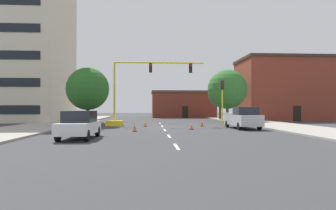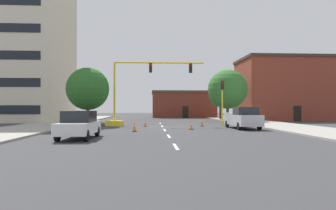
# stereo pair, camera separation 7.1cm
# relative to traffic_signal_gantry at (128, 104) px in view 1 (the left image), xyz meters

# --- Properties ---
(ground_plane) EXTENTS (160.00, 160.00, 0.00)m
(ground_plane) POSITION_rel_traffic_signal_gantry_xyz_m (3.60, -3.23, -2.33)
(ground_plane) COLOR #38383A
(sidewalk_left) EXTENTS (6.00, 56.00, 0.14)m
(sidewalk_left) POSITION_rel_traffic_signal_gantry_xyz_m (-8.57, 4.77, -2.26)
(sidewalk_left) COLOR #9E998E
(sidewalk_left) RESTS_ON ground_plane
(sidewalk_right) EXTENTS (6.00, 56.00, 0.14)m
(sidewalk_right) POSITION_rel_traffic_signal_gantry_xyz_m (15.77, 4.77, -2.26)
(sidewalk_right) COLOR #9E998E
(sidewalk_right) RESTS_ON ground_plane
(lane_stripe_seg_0) EXTENTS (0.16, 2.40, 0.01)m
(lane_stripe_seg_0) POSITION_rel_traffic_signal_gantry_xyz_m (3.60, -17.23, -2.32)
(lane_stripe_seg_0) COLOR silver
(lane_stripe_seg_0) RESTS_ON ground_plane
(lane_stripe_seg_1) EXTENTS (0.16, 2.40, 0.01)m
(lane_stripe_seg_1) POSITION_rel_traffic_signal_gantry_xyz_m (3.60, -11.73, -2.32)
(lane_stripe_seg_1) COLOR silver
(lane_stripe_seg_1) RESTS_ON ground_plane
(lane_stripe_seg_2) EXTENTS (0.16, 2.40, 0.01)m
(lane_stripe_seg_2) POSITION_rel_traffic_signal_gantry_xyz_m (3.60, -6.23, -2.32)
(lane_stripe_seg_2) COLOR silver
(lane_stripe_seg_2) RESTS_ON ground_plane
(lane_stripe_seg_3) EXTENTS (0.16, 2.40, 0.01)m
(lane_stripe_seg_3) POSITION_rel_traffic_signal_gantry_xyz_m (3.60, -0.73, -2.32)
(lane_stripe_seg_3) COLOR silver
(lane_stripe_seg_3) RESTS_ON ground_plane
(lane_stripe_seg_4) EXTENTS (0.16, 2.40, 0.01)m
(lane_stripe_seg_4) POSITION_rel_traffic_signal_gantry_xyz_m (3.60, 4.77, -2.32)
(lane_stripe_seg_4) COLOR silver
(lane_stripe_seg_4) RESTS_ON ground_plane
(building_tall_left) EXTENTS (12.90, 14.09, 23.74)m
(building_tall_left) POSITION_rel_traffic_signal_gantry_xyz_m (-16.22, 12.51, 9.55)
(building_tall_left) COLOR beige
(building_tall_left) RESTS_ON ground_plane
(building_brick_center) EXTENTS (12.40, 8.75, 5.15)m
(building_brick_center) POSITION_rel_traffic_signal_gantry_xyz_m (8.95, 27.74, 0.26)
(building_brick_center) COLOR brown
(building_brick_center) RESTS_ON ground_plane
(building_row_right) EXTENTS (13.43, 9.02, 9.56)m
(building_row_right) POSITION_rel_traffic_signal_gantry_xyz_m (23.09, 13.36, 2.47)
(building_row_right) COLOR brown
(building_row_right) RESTS_ON ground_plane
(traffic_signal_gantry) EXTENTS (10.46, 1.20, 6.83)m
(traffic_signal_gantry) POSITION_rel_traffic_signal_gantry_xyz_m (0.00, 0.00, 0.00)
(traffic_signal_gantry) COLOR yellow
(traffic_signal_gantry) RESTS_ON ground_plane
(traffic_light_pole_right) EXTENTS (0.32, 0.47, 4.80)m
(traffic_light_pole_right) POSITION_rel_traffic_signal_gantry_xyz_m (10.02, -0.61, 1.20)
(traffic_light_pole_right) COLOR yellow
(traffic_light_pole_right) RESTS_ON ground_plane
(tree_right_far) EXTENTS (3.67, 3.67, 5.69)m
(tree_right_far) POSITION_rel_traffic_signal_gantry_xyz_m (13.64, 15.51, 1.52)
(tree_right_far) COLOR brown
(tree_right_far) RESTS_ON ground_plane
(tree_left_near) EXTENTS (4.49, 4.49, 6.17)m
(tree_left_near) POSITION_rel_traffic_signal_gantry_xyz_m (-4.22, 0.05, 1.59)
(tree_left_near) COLOR brown
(tree_left_near) RESTS_ON ground_plane
(tree_right_mid) EXTENTS (5.43, 5.43, 7.19)m
(tree_right_mid) POSITION_rel_traffic_signal_gantry_xyz_m (13.01, 8.64, 2.14)
(tree_right_mid) COLOR brown
(tree_right_mid) RESTS_ON ground_plane
(pickup_truck_silver) EXTENTS (2.12, 5.44, 1.99)m
(pickup_truck_silver) POSITION_rel_traffic_signal_gantry_xyz_m (10.84, -4.97, -1.35)
(pickup_truck_silver) COLOR #BCBCC1
(pickup_truck_silver) RESTS_ON ground_plane
(sedan_white_near_left) EXTENTS (1.99, 4.56, 1.74)m
(sedan_white_near_left) POSITION_rel_traffic_signal_gantry_xyz_m (-2.10, -13.10, -1.44)
(sedan_white_near_left) COLOR white
(sedan_white_near_left) RESTS_ON ground_plane
(traffic_cone_roadside_a) EXTENTS (0.36, 0.36, 0.76)m
(traffic_cone_roadside_a) POSITION_rel_traffic_signal_gantry_xyz_m (1.07, -7.64, -1.95)
(traffic_cone_roadside_a) COLOR black
(traffic_cone_roadside_a) RESTS_ON ground_plane
(traffic_cone_roadside_b) EXTENTS (0.36, 0.36, 0.65)m
(traffic_cone_roadside_b) POSITION_rel_traffic_signal_gantry_xyz_m (5.99, -5.67, -2.01)
(traffic_cone_roadside_b) COLOR black
(traffic_cone_roadside_b) RESTS_ON ground_plane
(traffic_cone_roadside_c) EXTENTS (0.36, 0.36, 0.67)m
(traffic_cone_roadside_c) POSITION_rel_traffic_signal_gantry_xyz_m (1.87, -1.17, -2.00)
(traffic_cone_roadside_c) COLOR black
(traffic_cone_roadside_c) RESTS_ON ground_plane
(traffic_cone_roadside_d) EXTENTS (0.36, 0.36, 0.73)m
(traffic_cone_roadside_d) POSITION_rel_traffic_signal_gantry_xyz_m (7.72, -1.24, -1.97)
(traffic_cone_roadside_d) COLOR black
(traffic_cone_roadside_d) RESTS_ON ground_plane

